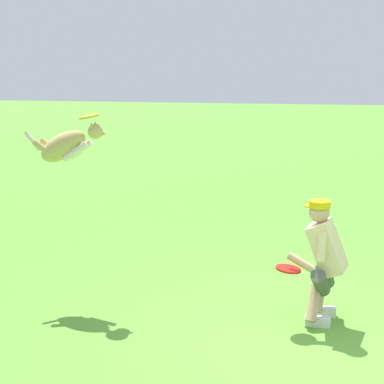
{
  "coord_description": "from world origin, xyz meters",
  "views": [
    {
      "loc": [
        0.34,
        5.62,
        2.75
      ],
      "look_at": [
        1.44,
        -0.9,
        1.3
      ],
      "focal_mm": 59.07,
      "sensor_mm": 36.0,
      "label": 1
    }
  ],
  "objects": [
    {
      "name": "dog",
      "position": [
        2.91,
        -1.12,
        1.74
      ],
      "size": [
        1.01,
        0.32,
        0.55
      ],
      "rotation": [
        0.0,
        0.0,
        3.08
      ],
      "color": "tan"
    },
    {
      "name": "frisbee_held",
      "position": [
        0.38,
        -0.55,
        0.61
      ],
      "size": [
        0.34,
        0.34,
        0.05
      ],
      "primitive_type": "cylinder",
      "rotation": [
        0.01,
        0.11,
        3.49
      ],
      "color": "red",
      "rests_on": "person"
    },
    {
      "name": "frisbee_flying",
      "position": [
        2.64,
        -1.11,
        2.07
      ],
      "size": [
        0.31,
        0.31,
        0.07
      ],
      "primitive_type": "cylinder",
      "rotation": [
        -0.18,
        0.03,
        5.22
      ],
      "color": "yellow"
    },
    {
      "name": "person",
      "position": [
        0.03,
        -0.71,
        0.7
      ],
      "size": [
        0.65,
        0.66,
        1.29
      ],
      "rotation": [
        0.0,
        0.0,
        -0.25
      ],
      "color": "silver",
      "rests_on": "ground_plane"
    },
    {
      "name": "ground_plane",
      "position": [
        0.0,
        0.0,
        0.0
      ],
      "size": [
        60.0,
        60.0,
        0.0
      ],
      "primitive_type": "plane",
      "color": "#5C9D35"
    }
  ]
}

